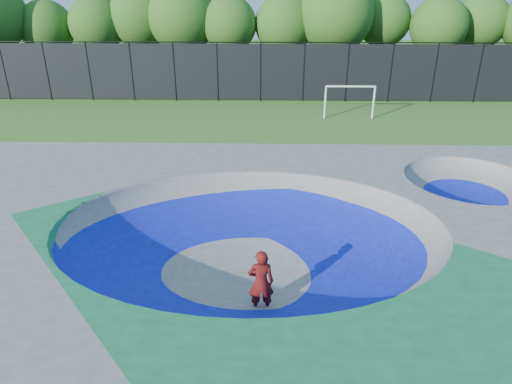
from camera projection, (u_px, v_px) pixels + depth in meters
The scene contains 7 objects.
ground at pixel (250, 268), 13.39m from camera, with size 120.00×120.00×0.00m, color #38661C.
skate_deck at pixel (250, 247), 13.08m from camera, with size 22.00×14.00×1.50m, color gray.
skater at pixel (261, 282), 11.26m from camera, with size 0.66×0.43×1.80m, color #AC140D.
skateboard at pixel (261, 311), 11.62m from camera, with size 0.78×0.22×0.05m, color black.
soccer_goal at pixel (350, 96), 27.71m from camera, with size 3.07×0.12×2.03m.
fence at pixel (261, 71), 31.60m from camera, with size 48.09×0.09×4.04m.
treeline at pixel (276, 21), 34.85m from camera, with size 52.52×7.04×8.33m.
Camera 1 is at (0.43, -11.23, 7.62)m, focal length 32.00 mm.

